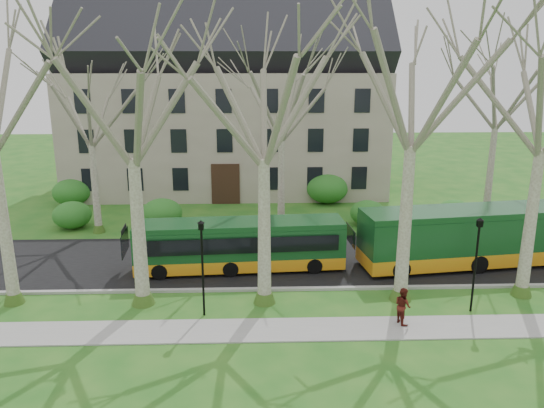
{
  "coord_description": "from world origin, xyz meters",
  "views": [
    {
      "loc": [
        -3.69,
        -22.52,
        10.94
      ],
      "look_at": [
        -2.85,
        3.0,
        4.01
      ],
      "focal_mm": 35.0,
      "sensor_mm": 36.0,
      "label": 1
    }
  ],
  "objects": [
    {
      "name": "ground",
      "position": [
        0.0,
        0.0,
        0.0
      ],
      "size": [
        120.0,
        120.0,
        0.0
      ],
      "primitive_type": "plane",
      "color": "#1E5D1A",
      "rests_on": "ground"
    },
    {
      "name": "sidewalk",
      "position": [
        0.0,
        -2.5,
        0.03
      ],
      "size": [
        70.0,
        2.0,
        0.06
      ],
      "primitive_type": "cube",
      "color": "gray",
      "rests_on": "ground"
    },
    {
      "name": "road",
      "position": [
        0.0,
        5.5,
        0.03
      ],
      "size": [
        80.0,
        8.0,
        0.06
      ],
      "primitive_type": "cube",
      "color": "black",
      "rests_on": "ground"
    },
    {
      "name": "curb",
      "position": [
        0.0,
        1.5,
        0.07
      ],
      "size": [
        80.0,
        0.25,
        0.14
      ],
      "primitive_type": "cube",
      "color": "#A5A39E",
      "rests_on": "ground"
    },
    {
      "name": "building",
      "position": [
        -6.0,
        24.0,
        8.07
      ],
      "size": [
        26.5,
        12.2,
        16.0
      ],
      "color": "gray",
      "rests_on": "ground"
    },
    {
      "name": "tree_row_verge",
      "position": [
        0.0,
        0.3,
        7.0
      ],
      "size": [
        49.0,
        7.0,
        14.0
      ],
      "color": "gray",
      "rests_on": "ground"
    },
    {
      "name": "tree_row_far",
      "position": [
        -1.33,
        11.0,
        6.0
      ],
      "size": [
        33.0,
        7.0,
        12.0
      ],
      "color": "gray",
      "rests_on": "ground"
    },
    {
      "name": "lamp_row",
      "position": [
        -0.0,
        -1.0,
        2.57
      ],
      "size": [
        36.22,
        0.22,
        4.3
      ],
      "color": "black",
      "rests_on": "ground"
    },
    {
      "name": "hedges",
      "position": [
        -4.67,
        14.0,
        1.0
      ],
      "size": [
        30.6,
        8.6,
        2.0
      ],
      "color": "#1C6423",
      "rests_on": "ground"
    },
    {
      "name": "bus_lead",
      "position": [
        -4.52,
        4.25,
        1.44
      ],
      "size": [
        11.16,
        3.03,
        2.76
      ],
      "primitive_type": null,
      "rotation": [
        0.0,
        0.0,
        0.07
      ],
      "color": "#14461E",
      "rests_on": "road"
    },
    {
      "name": "bus_follow",
      "position": [
        8.56,
        4.56,
        1.7
      ],
      "size": [
        13.38,
        4.46,
        3.28
      ],
      "primitive_type": null,
      "rotation": [
        0.0,
        0.0,
        0.13
      ],
      "color": "#14461E",
      "rests_on": "road"
    },
    {
      "name": "pedestrian_b",
      "position": [
        2.56,
        -2.11,
        0.86
      ],
      "size": [
        0.82,
        0.93,
        1.61
      ],
      "primitive_type": "imported",
      "rotation": [
        0.0,
        0.0,
        1.88
      ],
      "color": "#4E1811",
      "rests_on": "sidewalk"
    }
  ]
}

